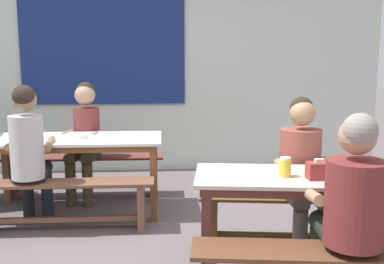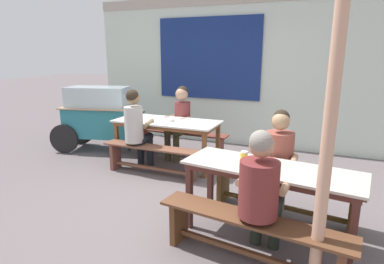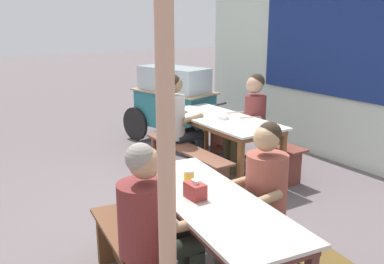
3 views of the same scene
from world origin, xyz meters
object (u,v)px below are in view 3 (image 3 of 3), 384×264
bench_far_back (252,146)px  person_near_front (153,220)px  dining_table_far (221,123)px  bench_near_back (269,241)px  person_right_near_table (259,192)px  bench_far_front (186,159)px  dining_table_near (210,209)px  soup_bowl (223,118)px  tissue_box (195,190)px  condiment_jar (189,179)px  person_center_facing (250,116)px  food_cart (173,99)px  wooden_support_post (166,164)px  person_left_back_turned (179,119)px

bench_far_back → person_near_front: size_ratio=1.42×
dining_table_far → bench_near_back: size_ratio=1.00×
person_right_near_table → bench_far_front: bearing=162.9°
dining_table_far → bench_far_front: bearing=-90.4°
dining_table_near → soup_bowl: (-1.90, 1.56, 0.10)m
tissue_box → bench_near_back: bearing=77.6°
bench_far_back → person_right_near_table: person_right_near_table is taller
bench_far_front → bench_far_back: bearing=89.6°
person_near_front → person_right_near_table: bearing=89.3°
tissue_box → condiment_jar: 0.22m
soup_bowl → person_center_facing: bearing=95.0°
dining_table_near → food_cart: food_cart is taller
soup_bowl → wooden_support_post: bearing=-42.7°
tissue_box → condiment_jar: bearing=158.8°
soup_bowl → person_right_near_table: bearing=-30.2°
soup_bowl → wooden_support_post: size_ratio=0.05×
person_center_facing → condiment_jar: size_ratio=9.82×
bench_far_back → bench_far_front: (-0.01, -1.05, -0.00)m
dining_table_near → tissue_box: bearing=-126.2°
dining_table_far → person_left_back_turned: size_ratio=1.32×
dining_table_far → wooden_support_post: wooden_support_post is taller
tissue_box → soup_bowl: 2.47m
person_right_near_table → person_near_front: bearing=-90.7°
dining_table_far → person_left_back_turned: (-0.31, -0.45, 0.06)m
person_near_front → condiment_jar: person_near_front is taller
bench_near_back → person_right_near_table: size_ratio=1.40×
dining_table_far → bench_far_back: bearing=89.6°
person_right_near_table → wooden_support_post: 1.33m
soup_bowl → tissue_box: bearing=-42.0°
food_cart → person_right_near_table: (3.61, -1.40, -0.00)m
bench_far_front → person_left_back_turned: person_left_back_turned is taller
person_near_front → bench_near_back: bearing=85.6°
bench_near_back → soup_bowl: size_ratio=13.13×
food_cart → person_center_facing: size_ratio=1.40×
bench_far_front → bench_near_back: size_ratio=0.92×
bench_far_front → person_near_front: person_near_front is taller
bench_far_front → dining_table_far: bearing=89.6°
dining_table_near → bench_far_back: size_ratio=1.01×
dining_table_near → soup_bowl: size_ratio=13.49×
food_cart → wooden_support_post: bearing=-31.3°
bench_far_front → person_left_back_turned: 0.55m
person_right_near_table → person_left_back_turned: bearing=163.2°
bench_far_back → bench_near_back: bearing=-38.0°
person_center_facing → person_right_near_table: bearing=-39.2°
dining_table_near → soup_bowl: 2.46m
dining_table_far → condiment_jar: size_ratio=13.33×
dining_table_far → person_right_near_table: size_ratio=1.40×
dining_table_near → bench_far_front: size_ratio=1.12×
person_left_back_turned → condiment_jar: (2.02, -1.16, 0.08)m
dining_table_near → condiment_jar: bearing=-178.0°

